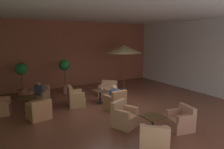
% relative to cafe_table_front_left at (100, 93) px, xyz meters
% --- Properties ---
extents(ground_plane, '(10.63, 9.88, 0.02)m').
position_rel_cafe_table_front_left_xyz_m(ground_plane, '(0.37, -0.96, -0.48)').
color(ground_plane, brown).
extents(wall_back_brick, '(10.63, 0.08, 3.97)m').
position_rel_cafe_table_front_left_xyz_m(wall_back_brick, '(0.37, 3.94, 1.52)').
color(wall_back_brick, '#954F38').
rests_on(wall_back_brick, ground_plane).
extents(wall_right_plain, '(0.08, 9.88, 3.97)m').
position_rel_cafe_table_front_left_xyz_m(wall_right_plain, '(5.64, -0.96, 1.52)').
color(wall_right_plain, silver).
rests_on(wall_right_plain, ground_plane).
extents(ceiling_slab, '(10.63, 9.88, 0.06)m').
position_rel_cafe_table_front_left_xyz_m(ceiling_slab, '(0.37, -0.96, 3.53)').
color(ceiling_slab, silver).
rests_on(ceiling_slab, wall_back_brick).
extents(cafe_table_front_left, '(0.64, 0.64, 0.62)m').
position_rel_cafe_table_front_left_xyz_m(cafe_table_front_left, '(0.00, 0.00, 0.00)').
color(cafe_table_front_left, black).
rests_on(cafe_table_front_left, ground_plane).
extents(armchair_front_left_north, '(1.08, 1.08, 0.80)m').
position_rel_cafe_table_front_left_xyz_m(armchair_front_left_north, '(0.85, 0.77, -0.16)').
color(armchair_front_left_north, tan).
rests_on(armchair_front_left_north, ground_plane).
extents(armchair_front_left_east, '(0.81, 0.85, 0.92)m').
position_rel_cafe_table_front_left_xyz_m(armchair_front_left_east, '(-1.14, 0.19, -0.13)').
color(armchair_front_left_east, tan).
rests_on(armchair_front_left_east, ground_plane).
extents(armchair_front_left_south, '(0.80, 0.84, 0.88)m').
position_rel_cafe_table_front_left_xyz_m(armchair_front_left_south, '(0.15, -1.15, -0.15)').
color(armchair_front_left_south, tan).
rests_on(armchair_front_left_south, ground_plane).
extents(cafe_table_front_right, '(0.63, 0.63, 0.62)m').
position_rel_cafe_table_front_left_xyz_m(cafe_table_front_right, '(0.02, -3.63, -0.00)').
color(cafe_table_front_right, black).
rests_on(cafe_table_front_right, ground_plane).
extents(armchair_front_right_north, '(0.95, 0.95, 0.87)m').
position_rel_cafe_table_front_left_xyz_m(armchair_front_right_north, '(-0.42, -2.67, -0.14)').
color(armchair_front_right_north, tan).
rests_on(armchair_front_right_north, ground_plane).
extents(armchair_front_right_east, '(1.02, 1.02, 0.84)m').
position_rel_cafe_table_front_left_xyz_m(armchair_front_right_east, '(-0.64, -4.45, -0.15)').
color(armchair_front_right_east, tan).
rests_on(armchair_front_right_east, ground_plane).
extents(armchair_front_right_south, '(0.83, 0.84, 0.81)m').
position_rel_cafe_table_front_left_xyz_m(armchair_front_right_south, '(1.05, -3.83, -0.17)').
color(armchair_front_right_south, '#B07960').
rests_on(armchair_front_right_south, ground_plane).
extents(cafe_table_mid_center, '(0.74, 0.74, 0.62)m').
position_rel_cafe_table_front_left_xyz_m(cafe_table_mid_center, '(-3.07, 0.51, -0.02)').
color(cafe_table_mid_center, black).
rests_on(cafe_table_mid_center, ground_plane).
extents(armchair_mid_center_north, '(1.02, 1.02, 0.80)m').
position_rel_cafe_table_front_left_xyz_m(armchair_mid_center_north, '(-2.43, 1.38, -0.17)').
color(armchair_mid_center_north, '#B27958').
rests_on(armchair_mid_center_north, ground_plane).
extents(armchair_mid_center_south, '(0.89, 0.87, 0.78)m').
position_rel_cafe_table_front_left_xyz_m(armchair_mid_center_south, '(-2.83, -0.53, -0.17)').
color(armchair_mid_center_south, '#BF7D52').
rests_on(armchair_mid_center_south, ground_plane).
extents(patio_umbrella_tall_red, '(2.06, 2.06, 2.58)m').
position_rel_cafe_table_front_left_xyz_m(patio_umbrella_tall_red, '(2.32, 1.55, 1.88)').
color(patio_umbrella_tall_red, '#2D2D2D').
rests_on(patio_umbrella_tall_red, ground_plane).
extents(potted_tree_left_corner, '(0.59, 0.59, 1.86)m').
position_rel_cafe_table_front_left_xyz_m(potted_tree_left_corner, '(-0.89, 2.45, 0.82)').
color(potted_tree_left_corner, '#AE5E4B').
rests_on(potted_tree_left_corner, ground_plane).
extents(potted_tree_mid_left, '(0.60, 0.60, 1.75)m').
position_rel_cafe_table_front_left_xyz_m(potted_tree_mid_left, '(-2.98, 2.92, 0.61)').
color(potted_tree_mid_left, '#AF6442').
rests_on(potted_tree_mid_left, ground_plane).
extents(patron_blue_shirt, '(0.42, 0.29, 0.64)m').
position_rel_cafe_table_front_left_xyz_m(patron_blue_shirt, '(0.14, -1.10, 0.21)').
color(patron_blue_shirt, '#374E95').
rests_on(patron_blue_shirt, ground_plane).
extents(patron_by_window, '(0.41, 0.38, 0.61)m').
position_rel_cafe_table_front_left_xyz_m(patron_by_window, '(-2.46, 1.35, 0.22)').
color(patron_by_window, '#323241').
rests_on(patron_by_window, ground_plane).
extents(iced_drink_cup, '(0.08, 0.08, 0.11)m').
position_rel_cafe_table_front_left_xyz_m(iced_drink_cup, '(0.14, 0.06, 0.20)').
color(iced_drink_cup, white).
rests_on(iced_drink_cup, cafe_table_front_left).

